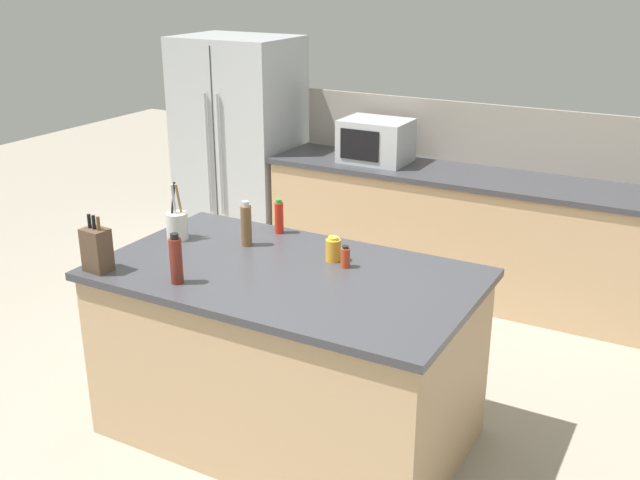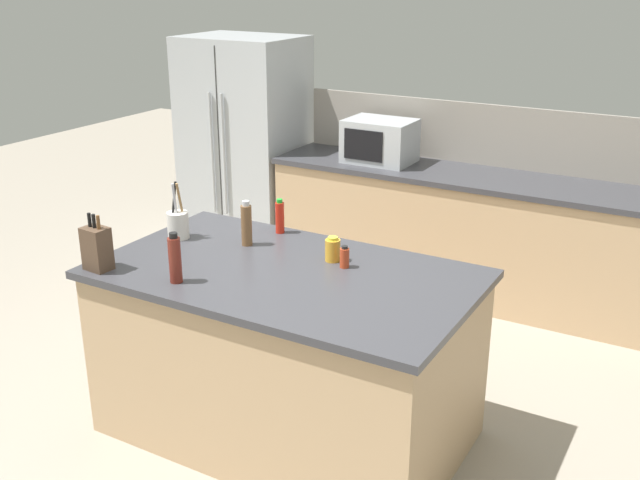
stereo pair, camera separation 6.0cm
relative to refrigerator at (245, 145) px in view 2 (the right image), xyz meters
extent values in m
plane|color=gray|center=(1.83, -2.25, -0.91)|extent=(14.00, 14.00, 0.00)
cube|color=tan|center=(2.13, -0.05, -0.46)|extent=(3.18, 0.62, 0.90)
cube|color=#38383D|center=(2.13, -0.05, 0.01)|extent=(3.22, 0.66, 0.04)
cube|color=gray|center=(2.13, 0.27, 0.26)|extent=(3.18, 0.03, 0.46)
cube|color=tan|center=(1.83, -2.25, -0.46)|extent=(1.83, 1.05, 0.90)
cube|color=#38383D|center=(1.83, -2.25, 0.01)|extent=(1.89, 1.11, 0.04)
cube|color=#ADB2B7|center=(0.00, 0.00, 0.00)|extent=(0.96, 0.72, 1.82)
cube|color=#2D2D2D|center=(0.00, -0.36, 0.00)|extent=(0.01, 0.00, 1.73)
cylinder|color=#ADB2B7|center=(-0.06, -0.38, 0.00)|extent=(0.02, 0.02, 1.00)
cylinder|color=#ADB2B7|center=(0.06, -0.38, 0.00)|extent=(0.02, 0.02, 1.00)
cube|color=#ADB2B7|center=(1.30, -0.05, 0.19)|extent=(0.51, 0.38, 0.33)
cube|color=black|center=(1.26, -0.24, 0.19)|extent=(0.32, 0.01, 0.23)
cube|color=#4C3828|center=(1.01, -2.70, 0.14)|extent=(0.14, 0.11, 0.22)
cylinder|color=black|center=(0.98, -2.69, 0.28)|extent=(0.02, 0.02, 0.07)
cylinder|color=black|center=(1.01, -2.70, 0.28)|extent=(0.02, 0.02, 0.07)
cylinder|color=brown|center=(1.04, -2.70, 0.28)|extent=(0.02, 0.02, 0.07)
cylinder|color=beige|center=(1.06, -2.14, 0.10)|extent=(0.12, 0.12, 0.15)
cylinder|color=olive|center=(1.08, -2.13, 0.26)|extent=(0.01, 0.05, 0.18)
cylinder|color=black|center=(1.04, -2.14, 0.26)|extent=(0.01, 0.05, 0.18)
cylinder|color=#B2B2B7|center=(1.06, -2.16, 0.26)|extent=(0.01, 0.03, 0.18)
cylinder|color=maroon|center=(1.45, -2.63, 0.14)|extent=(0.06, 0.06, 0.22)
cylinder|color=black|center=(1.45, -2.63, 0.27)|extent=(0.04, 0.04, 0.03)
cylinder|color=red|center=(1.51, -1.79, 0.12)|extent=(0.05, 0.05, 0.18)
cylinder|color=green|center=(1.51, -1.79, 0.22)|extent=(0.03, 0.03, 0.02)
cylinder|color=gold|center=(1.97, -2.02, 0.09)|extent=(0.08, 0.08, 0.12)
cylinder|color=gold|center=(1.97, -2.02, 0.15)|extent=(0.05, 0.05, 0.02)
cylinder|color=brown|center=(1.46, -2.04, 0.14)|extent=(0.06, 0.06, 0.22)
cylinder|color=#B2B2B7|center=(1.46, -2.04, 0.27)|extent=(0.04, 0.04, 0.03)
cylinder|color=#B73D1E|center=(2.07, -2.06, 0.08)|extent=(0.05, 0.05, 0.10)
cylinder|color=black|center=(2.07, -2.06, 0.14)|extent=(0.03, 0.03, 0.02)
camera|label=1|loc=(3.64, -5.18, 1.47)|focal=42.00mm
camera|label=2|loc=(3.69, -5.15, 1.47)|focal=42.00mm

